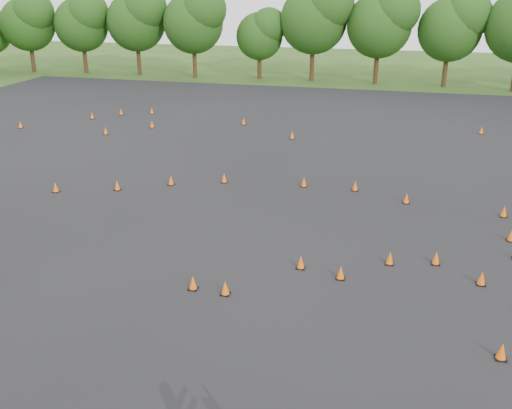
# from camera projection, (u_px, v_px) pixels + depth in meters

# --- Properties ---
(ground) EXTENTS (140.00, 140.00, 0.00)m
(ground) POSITION_uv_depth(u_px,v_px,m) (227.00, 281.00, 18.81)
(ground) COLOR #2D5119
(ground) RESTS_ON ground
(asphalt_pad) EXTENTS (62.00, 62.00, 0.00)m
(asphalt_pad) POSITION_uv_depth(u_px,v_px,m) (267.00, 214.00, 24.22)
(asphalt_pad) COLOR black
(asphalt_pad) RESTS_ON ground
(treeline) EXTENTS (87.13, 32.45, 10.85)m
(treeline) POSITION_uv_depth(u_px,v_px,m) (410.00, 40.00, 47.54)
(treeline) COLOR #1F4313
(treeline) RESTS_ON ground
(traffic_cones) EXTENTS (36.61, 32.69, 0.45)m
(traffic_cones) POSITION_uv_depth(u_px,v_px,m) (255.00, 217.00, 23.34)
(traffic_cones) COLOR #FA600A
(traffic_cones) RESTS_ON asphalt_pad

